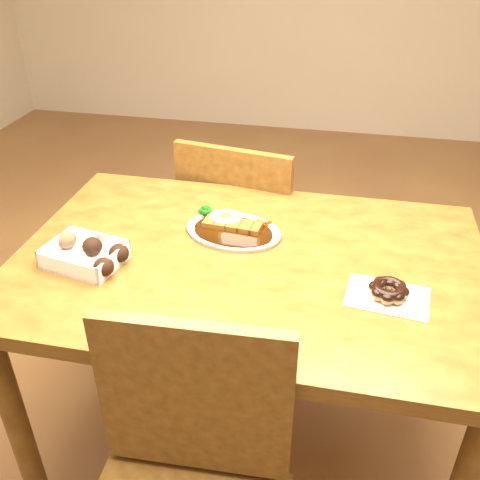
% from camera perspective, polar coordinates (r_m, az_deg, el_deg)
% --- Properties ---
extents(ground, '(6.00, 6.00, 0.00)m').
position_cam_1_polar(ground, '(1.89, 0.74, -21.07)').
color(ground, brown).
rests_on(ground, ground).
extents(table, '(1.20, 0.80, 0.75)m').
position_cam_1_polar(table, '(1.43, 0.91, -5.18)').
color(table, '#4D2D0F').
rests_on(table, ground).
extents(chair_far, '(0.48, 0.48, 0.87)m').
position_cam_1_polar(chair_far, '(1.98, 0.60, 0.43)').
color(chair_far, '#4D2D0F').
rests_on(chair_far, ground).
extents(katsu_curry_plate, '(0.29, 0.23, 0.05)m').
position_cam_1_polar(katsu_curry_plate, '(1.47, -0.83, 1.27)').
color(katsu_curry_plate, white).
rests_on(katsu_curry_plate, table).
extents(donut_box, '(0.22, 0.17, 0.05)m').
position_cam_1_polar(donut_box, '(1.39, -16.26, -1.42)').
color(donut_box, white).
rests_on(donut_box, table).
extents(pon_de_ring, '(0.20, 0.15, 0.04)m').
position_cam_1_polar(pon_de_ring, '(1.27, 15.57, -5.23)').
color(pon_de_ring, silver).
rests_on(pon_de_ring, table).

